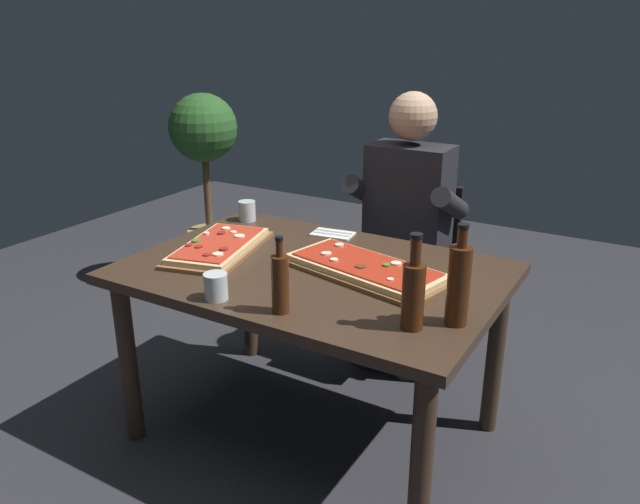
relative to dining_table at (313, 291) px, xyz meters
The scene contains 13 objects.
ground_plane 0.64m from the dining_table, ahead, with size 6.40×6.40×0.00m, color #2D2D33.
dining_table is the anchor object (origin of this frame).
pizza_rectangular_front 0.23m from the dining_table, 15.84° to the left, with size 0.68×0.42×0.05m.
pizza_rectangular_left 0.44m from the dining_table, behind, with size 0.39×0.57×0.05m.
wine_bottle_dark 0.68m from the dining_table, 15.28° to the right, with size 0.07×0.07×0.32m.
oil_bottle_amber 0.61m from the dining_table, 27.36° to the right, with size 0.07×0.07×0.30m.
vinegar_bottle_green 0.44m from the dining_table, 74.41° to the right, with size 0.06×0.06×0.26m.
tumbler_near_camera 0.45m from the dining_table, 108.96° to the right, with size 0.08×0.08×0.09m.
tumbler_far_side 0.70m from the dining_table, 148.20° to the left, with size 0.08×0.08×0.09m.
napkin_cutlery_set 0.41m from the dining_table, 108.89° to the left, with size 0.19×0.13×0.01m.
diner_chair 0.87m from the dining_table, 86.26° to the left, with size 0.44×0.44×0.87m.
seated_diner 0.74m from the dining_table, 85.65° to the left, with size 0.53×0.41×1.33m.
potted_plant_corner 1.79m from the dining_table, 143.45° to the left, with size 0.42×0.42×1.22m.
Camera 1 is at (1.13, -1.87, 1.62)m, focal length 34.78 mm.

